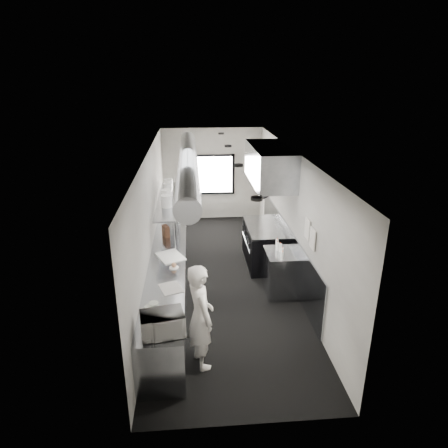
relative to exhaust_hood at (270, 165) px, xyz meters
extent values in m
cube|color=black|center=(-1.10, -0.70, -2.39)|extent=(3.00, 8.00, 0.01)
cube|color=silver|center=(-1.10, -0.70, 0.41)|extent=(3.00, 8.00, 0.01)
cube|color=#B6B4AC|center=(-1.10, 3.30, -0.99)|extent=(3.00, 0.02, 2.80)
cube|color=#B6B4AC|center=(-1.10, -4.70, -0.99)|extent=(3.00, 0.02, 2.80)
cube|color=#B6B4AC|center=(-2.60, -0.70, -0.99)|extent=(0.02, 8.00, 2.80)
cube|color=#B6B4AC|center=(0.40, -0.70, -0.99)|extent=(0.02, 8.00, 2.80)
cube|color=gray|center=(0.38, -0.40, -1.84)|extent=(0.03, 5.50, 1.10)
cylinder|color=gray|center=(-1.80, -0.30, 0.16)|extent=(0.40, 6.40, 0.40)
cube|color=white|center=(-1.10, 3.26, -0.99)|extent=(1.20, 0.03, 1.10)
cube|color=black|center=(-1.10, 3.28, -0.42)|extent=(1.36, 0.03, 0.08)
cube|color=black|center=(-1.10, 3.28, -1.57)|extent=(1.36, 0.03, 0.08)
cube|color=black|center=(-1.74, 3.28, -0.99)|extent=(0.08, 0.03, 1.25)
cube|color=black|center=(-0.46, 3.28, -0.99)|extent=(0.08, 0.03, 1.25)
cube|color=gray|center=(0.00, 0.00, 0.01)|extent=(0.80, 2.20, 0.80)
cube|color=gray|center=(-0.38, 0.00, -0.38)|extent=(0.05, 2.20, 0.05)
cube|color=black|center=(-0.08, 0.00, -0.33)|extent=(0.50, 2.10, 0.28)
cube|color=gray|center=(-2.25, -1.20, -1.94)|extent=(0.70, 6.00, 0.90)
cube|color=gray|center=(-2.30, 0.30, -0.84)|extent=(0.45, 3.00, 0.04)
cylinder|color=gray|center=(-2.10, -1.10, -1.17)|extent=(0.04, 0.04, 0.66)
cylinder|color=gray|center=(-2.10, 0.30, -1.17)|extent=(0.04, 0.04, 0.66)
cylinder|color=gray|center=(-2.10, 1.70, -1.17)|extent=(0.04, 0.04, 0.66)
cube|color=black|center=(-0.05, 0.00, -1.94)|extent=(0.85, 1.60, 0.90)
cube|color=gray|center=(-0.05, 0.00, -1.47)|extent=(0.85, 1.60, 0.04)
cube|color=gray|center=(-0.46, 0.00, -1.94)|extent=(0.03, 1.55, 0.80)
cylinder|color=gray|center=(-0.49, 0.00, -1.84)|extent=(0.03, 1.30, 0.03)
cube|color=gray|center=(0.05, -1.40, -1.94)|extent=(0.65, 0.80, 0.90)
cube|color=gray|center=(-2.25, 2.50, -1.94)|extent=(0.70, 1.20, 0.90)
cube|color=silver|center=(0.37, -1.90, -0.79)|extent=(0.02, 0.28, 0.38)
cube|color=silver|center=(0.37, -2.25, -0.84)|extent=(0.02, 0.28, 0.38)
imported|color=silver|center=(-1.66, -3.45, -1.53)|extent=(0.59, 0.72, 1.71)
imported|color=silver|center=(-2.19, -3.90, -1.33)|extent=(0.61, 0.51, 0.33)
cylinder|color=beige|center=(-2.37, -3.26, -1.44)|extent=(0.17, 0.17, 0.11)
cylinder|color=beige|center=(-2.43, -3.33, -1.44)|extent=(0.15, 0.15, 0.10)
cube|color=white|center=(-2.13, -2.65, -1.49)|extent=(0.46, 0.51, 0.01)
cylinder|color=white|center=(-2.11, -1.90, -1.48)|extent=(0.21, 0.21, 0.01)
sphere|color=tan|center=(-2.11, -1.90, -1.43)|extent=(0.09, 0.09, 0.09)
cube|color=white|center=(-2.19, -1.41, -1.48)|extent=(0.65, 0.72, 0.02)
cube|color=#4F2F1C|center=(-2.33, -0.34, -1.37)|extent=(0.19, 0.25, 0.25)
cylinder|color=white|center=(-2.29, -0.30, -0.69)|extent=(0.26, 0.26, 0.27)
cylinder|color=white|center=(-2.30, 0.00, -0.67)|extent=(0.24, 0.24, 0.31)
cylinder|color=white|center=(-2.30, 0.55, -0.67)|extent=(0.27, 0.27, 0.30)
cylinder|color=white|center=(-2.30, 0.88, -0.66)|extent=(0.28, 0.28, 0.33)
cylinder|color=white|center=(-0.02, -1.73, -1.41)|extent=(0.07, 0.07, 0.17)
cylinder|color=white|center=(0.00, -1.59, -1.40)|extent=(0.07, 0.07, 0.19)
cylinder|color=white|center=(0.02, -1.35, -1.40)|extent=(0.06, 0.06, 0.18)
cylinder|color=white|center=(-0.02, -1.27, -1.40)|extent=(0.07, 0.07, 0.18)
cylinder|color=white|center=(0.00, -1.11, -1.40)|extent=(0.06, 0.06, 0.17)
camera|label=1|loc=(-1.73, -8.58, 1.90)|focal=31.89mm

